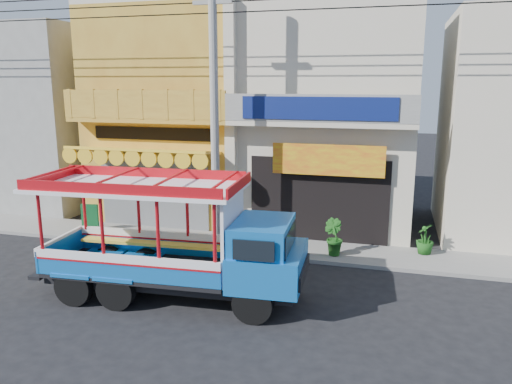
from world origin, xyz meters
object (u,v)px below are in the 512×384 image
at_px(potted_plant_b, 333,237).
at_px(potted_plant_c, 425,239).
at_px(utility_pole, 219,92).
at_px(green_sign, 90,219).
at_px(songthaew_truck, 190,242).

distance_m(potted_plant_b, potted_plant_c, 2.86).
xyz_separation_m(utility_pole, green_sign, (-5.18, 0.60, -4.51)).
bearing_deg(utility_pole, songthaew_truck, -82.35).
bearing_deg(utility_pole, green_sign, 173.42).
bearing_deg(potted_plant_b, green_sign, 36.62).
xyz_separation_m(utility_pole, potted_plant_b, (3.53, 0.35, -4.35)).
xyz_separation_m(songthaew_truck, potted_plant_b, (3.04, 3.98, -0.82)).
height_order(songthaew_truck, potted_plant_c, songthaew_truck).
bearing_deg(green_sign, potted_plant_b, -1.62).
height_order(potted_plant_b, potted_plant_c, potted_plant_b).
distance_m(green_sign, potted_plant_c, 11.45).
xyz_separation_m(utility_pole, songthaew_truck, (0.49, -3.63, -3.53)).
xyz_separation_m(utility_pole, potted_plant_c, (6.26, 1.20, -4.43)).
relative_size(utility_pole, potted_plant_c, 29.15).
height_order(utility_pole, green_sign, utility_pole).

